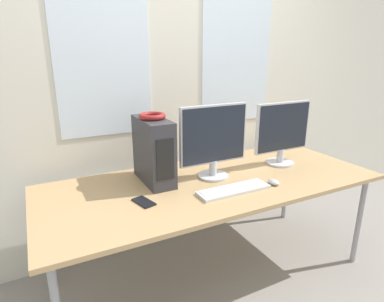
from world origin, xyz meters
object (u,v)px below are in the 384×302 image
Objects in this scene: monitor_main at (214,140)px; keyboard at (234,190)px; monitor_right_near at (282,132)px; mouse at (274,182)px; headphones at (152,116)px; cell_phone at (144,202)px; pc_tower at (154,151)px.

monitor_main reaches higher than keyboard.
mouse is at bearing -136.96° from monitor_right_near.
mouse is (0.68, -0.42, -0.43)m from headphones.
monitor_right_near reaches higher than cell_phone.
mouse is at bearing -5.68° from keyboard.
monitor_right_near is at bearing -0.08° from monitor_main.
headphones is 1.05× the size of cell_phone.
pc_tower is at bearing 148.55° from mouse.
keyboard is 0.57m from cell_phone.
pc_tower is at bearing 43.31° from cell_phone.
keyboard is at bearing 174.32° from mouse.
headphones is 1.94× the size of mouse.
headphones is 0.45m from monitor_main.
headphones is at bearing 90.00° from pc_tower.
keyboard is (0.38, -0.39, -0.44)m from headphones.
keyboard is at bearing -45.27° from headphones.
mouse is (0.29, -0.30, -0.25)m from monitor_main.
monitor_main is 0.64m from cell_phone.
monitor_main is 3.09× the size of cell_phone.
headphones is 0.90m from mouse.
headphones is 0.70m from keyboard.
pc_tower is at bearing 134.79° from keyboard.
monitor_main reaches higher than monitor_right_near.
monitor_right_near is (0.61, -0.00, -0.01)m from monitor_main.
cell_phone is (-0.17, -0.28, -0.44)m from headphones.
monitor_right_near reaches higher than keyboard.
pc_tower is 2.61× the size of cell_phone.
cell_phone is (-1.17, -0.16, -0.25)m from monitor_right_near.
monitor_right_near is at bearing -6.93° from cell_phone.
keyboard is (0.38, -0.39, -0.20)m from pc_tower.
headphones reaches higher than cell_phone.
monitor_right_near is (1.00, -0.12, -0.19)m from headphones.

